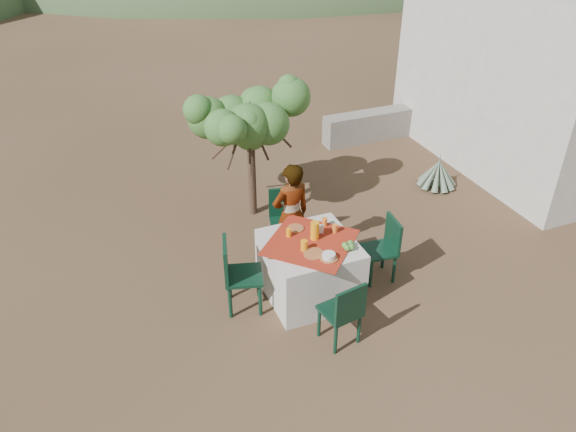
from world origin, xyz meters
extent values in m
plane|color=#3E2C1C|center=(0.00, 0.00, 0.00)|extent=(160.00, 160.00, 0.00)
cube|color=silver|center=(0.33, -0.29, 0.38)|extent=(1.02, 1.02, 0.75)
cube|color=#A42F17|center=(0.33, -0.29, 0.76)|extent=(1.30, 1.30, 0.01)
cylinder|color=black|center=(0.20, 0.55, 0.21)|extent=(0.04, 0.04, 0.42)
cylinder|color=black|center=(0.52, 0.48, 0.21)|extent=(0.04, 0.04, 0.42)
cylinder|color=black|center=(0.28, 0.86, 0.21)|extent=(0.04, 0.04, 0.42)
cylinder|color=black|center=(0.59, 0.79, 0.21)|extent=(0.04, 0.04, 0.42)
cube|color=black|center=(0.40, 0.67, 0.42)|extent=(0.48, 0.48, 0.04)
cube|color=black|center=(0.44, 0.84, 0.65)|extent=(0.39, 0.13, 0.41)
cylinder|color=black|center=(0.44, -0.95, 0.21)|extent=(0.04, 0.04, 0.41)
cylinder|color=black|center=(0.13, -1.00, 0.21)|extent=(0.04, 0.04, 0.41)
cylinder|color=black|center=(0.49, -1.25, 0.21)|extent=(0.04, 0.04, 0.41)
cylinder|color=black|center=(0.18, -1.30, 0.21)|extent=(0.04, 0.04, 0.41)
cube|color=black|center=(0.31, -1.13, 0.41)|extent=(0.44, 0.44, 0.04)
cube|color=black|center=(0.34, -1.30, 0.63)|extent=(0.39, 0.10, 0.40)
cylinder|color=black|center=(-0.36, -0.43, 0.23)|extent=(0.04, 0.04, 0.46)
cylinder|color=black|center=(-0.26, -0.10, 0.23)|extent=(0.04, 0.04, 0.46)
cylinder|color=black|center=(-0.69, -0.34, 0.23)|extent=(0.04, 0.04, 0.46)
cylinder|color=black|center=(-0.60, -0.01, 0.23)|extent=(0.04, 0.04, 0.46)
cube|color=black|center=(-0.48, -0.22, 0.46)|extent=(0.53, 0.53, 0.04)
cube|color=black|center=(-0.66, -0.17, 0.70)|extent=(0.15, 0.42, 0.45)
cylinder|color=black|center=(1.11, -0.15, 0.21)|extent=(0.04, 0.04, 0.41)
cylinder|color=black|center=(1.08, -0.46, 0.21)|extent=(0.04, 0.04, 0.41)
cylinder|color=black|center=(1.42, -0.18, 0.21)|extent=(0.04, 0.04, 0.41)
cylinder|color=black|center=(1.39, -0.49, 0.21)|extent=(0.04, 0.04, 0.41)
cube|color=black|center=(1.25, -0.32, 0.41)|extent=(0.42, 0.42, 0.04)
cube|color=black|center=(1.42, -0.34, 0.64)|extent=(0.07, 0.39, 0.41)
imported|color=#8C6651|center=(0.37, 0.41, 0.71)|extent=(0.56, 0.41, 1.43)
cylinder|color=#453122|center=(0.30, 1.73, 0.67)|extent=(0.11, 0.11, 1.33)
sphere|color=#376525|center=(0.30, 1.73, 1.33)|extent=(0.57, 0.57, 0.57)
sphere|color=#376525|center=(0.83, 1.73, 1.48)|extent=(0.53, 0.53, 0.53)
sphere|color=#376525|center=(-0.17, 1.83, 1.43)|extent=(0.50, 0.50, 0.50)
sphere|color=#376525|center=(0.40, 2.26, 1.52)|extent=(0.51, 0.51, 0.51)
sphere|color=#376525|center=(0.35, 1.26, 1.38)|extent=(0.46, 0.46, 0.46)
sphere|color=#5E725C|center=(3.33, 1.39, 0.04)|extent=(0.21, 0.21, 0.21)
cone|color=#5E725C|center=(3.33, 1.39, 0.31)|extent=(0.11, 0.11, 0.60)
cone|color=#5E725C|center=(3.47, 1.42, 0.24)|extent=(0.36, 0.18, 0.51)
cone|color=#5E725C|center=(3.42, 1.49, 0.24)|extent=(0.29, 0.31, 0.52)
cone|color=#5E725C|center=(3.35, 1.52, 0.24)|extent=(0.14, 0.36, 0.50)
cone|color=#5E725C|center=(3.26, 1.50, 0.24)|extent=(0.25, 0.33, 0.52)
cone|color=#5E725C|center=(3.21, 1.44, 0.24)|extent=(0.35, 0.22, 0.52)
cone|color=#5E725C|center=(3.20, 1.35, 0.24)|extent=(0.36, 0.18, 0.51)
cone|color=#5E725C|center=(3.25, 1.28, 0.24)|extent=(0.29, 0.31, 0.52)
cone|color=#5E725C|center=(3.32, 1.25, 0.24)|extent=(0.14, 0.36, 0.50)
cone|color=#5E725C|center=(3.40, 1.27, 0.24)|extent=(0.25, 0.33, 0.52)
cone|color=#5E725C|center=(3.46, 1.33, 0.24)|extent=(0.35, 0.22, 0.52)
cube|color=beige|center=(5.60, 1.80, 1.50)|extent=(3.20, 4.20, 3.00)
cube|color=gray|center=(3.60, 3.40, 0.28)|extent=(2.60, 0.35, 0.55)
cylinder|color=brown|center=(0.27, 0.03, 0.77)|extent=(0.20, 0.20, 0.01)
cylinder|color=brown|center=(0.26, -0.52, 0.77)|extent=(0.23, 0.23, 0.01)
cylinder|color=orange|center=(0.14, -0.08, 0.81)|extent=(0.06, 0.06, 0.10)
cylinder|color=orange|center=(0.19, -0.40, 0.82)|extent=(0.08, 0.08, 0.13)
cylinder|color=orange|center=(0.40, -0.24, 0.87)|extent=(0.10, 0.10, 0.22)
cylinder|color=brown|center=(0.38, -0.66, 0.77)|extent=(0.21, 0.21, 0.01)
cylinder|color=silver|center=(0.38, -0.66, 0.80)|extent=(0.15, 0.15, 0.05)
cylinder|color=orange|center=(0.68, -0.21, 0.81)|extent=(0.06, 0.06, 0.10)
cylinder|color=orange|center=(0.63, -0.03, 0.81)|extent=(0.07, 0.07, 0.10)
cube|color=silver|center=(0.51, -0.15, 0.81)|extent=(0.09, 0.07, 0.10)
sphere|color=#4C8932|center=(0.64, -0.54, 0.80)|extent=(0.08, 0.08, 0.08)
sphere|color=#4C8932|center=(0.72, -0.53, 0.80)|extent=(0.08, 0.08, 0.08)
sphere|color=#4C8932|center=(0.70, -0.60, 0.80)|extent=(0.08, 0.08, 0.08)
sphere|color=#4C8932|center=(0.64, -0.60, 0.80)|extent=(0.08, 0.08, 0.08)
camera|label=1|loc=(-1.92, -5.12, 4.49)|focal=35.00mm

